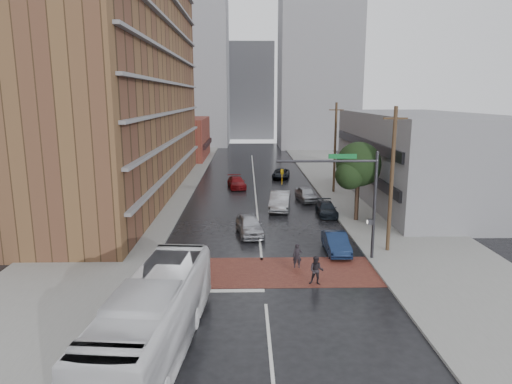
{
  "coord_description": "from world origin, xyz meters",
  "views": [
    {
      "loc": [
        -0.97,
        -26.0,
        10.57
      ],
      "look_at": [
        -0.26,
        7.87,
        3.5
      ],
      "focal_mm": 32.0,
      "sensor_mm": 36.0,
      "label": 1
    }
  ],
  "objects_px": {
    "pedestrian_b": "(316,271)",
    "car_travel_c": "(237,182)",
    "car_travel_a": "(249,225)",
    "car_parked_far": "(306,194)",
    "transit_bus": "(154,318)",
    "car_parked_mid": "(327,209)",
    "suv_travel": "(281,174)",
    "car_parked_near": "(336,243)",
    "pedestrian_a": "(297,256)",
    "car_travel_b": "(280,201)"
  },
  "relations": [
    {
      "from": "car_parked_near",
      "to": "pedestrian_a",
      "type": "bearing_deg",
      "value": -136.92
    },
    {
      "from": "pedestrian_a",
      "to": "car_travel_a",
      "type": "distance_m",
      "value": 7.69
    },
    {
      "from": "car_travel_b",
      "to": "car_parked_near",
      "type": "height_order",
      "value": "car_travel_b"
    },
    {
      "from": "pedestrian_b",
      "to": "car_travel_c",
      "type": "bearing_deg",
      "value": 114.13
    },
    {
      "from": "transit_bus",
      "to": "car_parked_mid",
      "type": "height_order",
      "value": "transit_bus"
    },
    {
      "from": "pedestrian_b",
      "to": "car_travel_c",
      "type": "xyz_separation_m",
      "value": [
        -5.17,
        28.57,
        -0.18
      ]
    },
    {
      "from": "car_travel_b",
      "to": "transit_bus",
      "type": "bearing_deg",
      "value": -98.25
    },
    {
      "from": "car_travel_c",
      "to": "car_parked_far",
      "type": "distance_m",
      "value": 10.24
    },
    {
      "from": "pedestrian_a",
      "to": "car_parked_far",
      "type": "xyz_separation_m",
      "value": [
        3.01,
        18.8,
        -0.06
      ]
    },
    {
      "from": "car_parked_near",
      "to": "car_parked_far",
      "type": "bearing_deg",
      "value": 89.63
    },
    {
      "from": "car_parked_far",
      "to": "pedestrian_b",
      "type": "bearing_deg",
      "value": -104.01
    },
    {
      "from": "suv_travel",
      "to": "car_parked_near",
      "type": "bearing_deg",
      "value": -77.39
    },
    {
      "from": "pedestrian_a",
      "to": "suv_travel",
      "type": "height_order",
      "value": "pedestrian_a"
    },
    {
      "from": "transit_bus",
      "to": "pedestrian_a",
      "type": "bearing_deg",
      "value": 59.6
    },
    {
      "from": "pedestrian_b",
      "to": "car_parked_near",
      "type": "xyz_separation_m",
      "value": [
        2.2,
        5.5,
        -0.16
      ]
    },
    {
      "from": "car_travel_a",
      "to": "suv_travel",
      "type": "relative_size",
      "value": 1.03
    },
    {
      "from": "car_travel_b",
      "to": "car_parked_far",
      "type": "height_order",
      "value": "car_travel_b"
    },
    {
      "from": "suv_travel",
      "to": "car_parked_mid",
      "type": "distance_m",
      "value": 19.63
    },
    {
      "from": "transit_bus",
      "to": "car_parked_mid",
      "type": "distance_m",
      "value": 25.34
    },
    {
      "from": "suv_travel",
      "to": "transit_bus",
      "type": "bearing_deg",
      "value": -91.8
    },
    {
      "from": "car_travel_b",
      "to": "car_parked_mid",
      "type": "height_order",
      "value": "car_travel_b"
    },
    {
      "from": "transit_bus",
      "to": "suv_travel",
      "type": "bearing_deg",
      "value": 84.12
    },
    {
      "from": "pedestrian_a",
      "to": "car_parked_mid",
      "type": "bearing_deg",
      "value": 75.08
    },
    {
      "from": "car_travel_a",
      "to": "car_parked_near",
      "type": "relative_size",
      "value": 1.1
    },
    {
      "from": "pedestrian_b",
      "to": "car_travel_a",
      "type": "distance_m",
      "value": 10.45
    },
    {
      "from": "car_travel_b",
      "to": "suv_travel",
      "type": "distance_m",
      "value": 17.28
    },
    {
      "from": "transit_bus",
      "to": "pedestrian_a",
      "type": "height_order",
      "value": "transit_bus"
    },
    {
      "from": "pedestrian_a",
      "to": "pedestrian_b",
      "type": "xyz_separation_m",
      "value": [
        0.81,
        -2.65,
        0.07
      ]
    },
    {
      "from": "suv_travel",
      "to": "car_parked_mid",
      "type": "relative_size",
      "value": 1.09
    },
    {
      "from": "car_travel_c",
      "to": "car_parked_far",
      "type": "xyz_separation_m",
      "value": [
        7.37,
        -7.12,
        0.06
      ]
    },
    {
      "from": "suv_travel",
      "to": "car_parked_far",
      "type": "distance_m",
      "value": 13.74
    },
    {
      "from": "suv_travel",
      "to": "car_parked_near",
      "type": "relative_size",
      "value": 1.07
    },
    {
      "from": "car_travel_a",
      "to": "car_travel_c",
      "type": "bearing_deg",
      "value": 85.79
    },
    {
      "from": "pedestrian_a",
      "to": "car_parked_far",
      "type": "height_order",
      "value": "pedestrian_a"
    },
    {
      "from": "car_travel_b",
      "to": "car_parked_near",
      "type": "xyz_separation_m",
      "value": [
        3.0,
        -12.37,
        -0.17
      ]
    },
    {
      "from": "car_parked_mid",
      "to": "car_travel_a",
      "type": "bearing_deg",
      "value": -139.27
    },
    {
      "from": "car_travel_c",
      "to": "suv_travel",
      "type": "relative_size",
      "value": 1.03
    },
    {
      "from": "pedestrian_a",
      "to": "pedestrian_b",
      "type": "distance_m",
      "value": 2.77
    },
    {
      "from": "car_parked_near",
      "to": "car_parked_mid",
      "type": "xyz_separation_m",
      "value": [
        1.1,
        10.15,
        -0.09
      ]
    },
    {
      "from": "car_travel_a",
      "to": "car_parked_far",
      "type": "distance_m",
      "value": 13.13
    },
    {
      "from": "car_travel_c",
      "to": "car_parked_mid",
      "type": "distance_m",
      "value": 15.44
    },
    {
      "from": "car_travel_b",
      "to": "car_travel_c",
      "type": "bearing_deg",
      "value": 119.69
    },
    {
      "from": "car_travel_a",
      "to": "suv_travel",
      "type": "xyz_separation_m",
      "value": [
        4.35,
        25.34,
        -0.16
      ]
    },
    {
      "from": "pedestrian_a",
      "to": "suv_travel",
      "type": "xyz_separation_m",
      "value": [
        1.4,
        32.44,
        -0.16
      ]
    },
    {
      "from": "car_parked_mid",
      "to": "car_parked_far",
      "type": "relative_size",
      "value": 0.96
    },
    {
      "from": "car_travel_c",
      "to": "car_parked_near",
      "type": "distance_m",
      "value": 24.21
    },
    {
      "from": "suv_travel",
      "to": "car_parked_mid",
      "type": "xyz_separation_m",
      "value": [
        2.71,
        -19.44,
        -0.02
      ]
    },
    {
      "from": "car_parked_far",
      "to": "car_travel_c",
      "type": "bearing_deg",
      "value": 127.82
    },
    {
      "from": "pedestrian_a",
      "to": "pedestrian_b",
      "type": "bearing_deg",
      "value": -70.43
    },
    {
      "from": "car_parked_mid",
      "to": "car_travel_c",
      "type": "bearing_deg",
      "value": 124.08
    }
  ]
}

